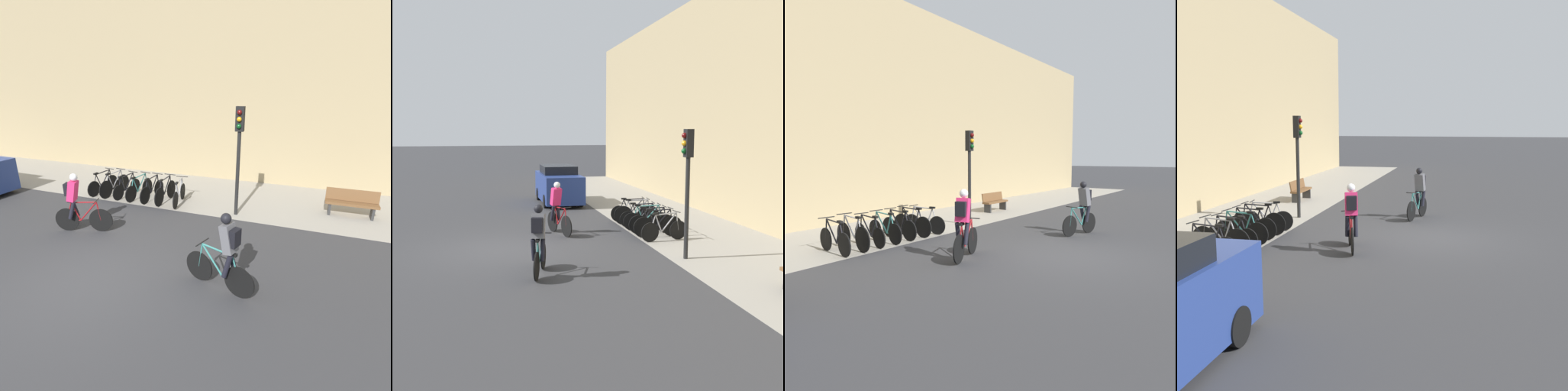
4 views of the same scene
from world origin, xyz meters
TOP-DOWN VIEW (x-y plane):
  - ground at (0.00, 0.00)m, footprint 200.00×200.00m
  - kerb_strip at (0.00, 6.75)m, footprint 44.00×4.50m
  - cyclist_pink at (-1.93, 2.00)m, footprint 1.68×0.65m
  - cyclist_grey at (2.98, 0.77)m, footprint 1.66×0.62m
  - parked_bike_0 at (-3.46, 5.20)m, footprint 0.46×1.67m
  - parked_bike_1 at (-2.89, 5.20)m, footprint 0.46×1.73m
  - parked_bike_2 at (-2.32, 5.20)m, footprint 0.46×1.61m
  - parked_bike_3 at (-1.75, 5.20)m, footprint 0.46×1.69m
  - parked_bike_4 at (-1.18, 5.20)m, footprint 0.46×1.66m
  - parked_bike_5 at (-0.61, 5.20)m, footprint 0.46×1.72m
  - parked_bike_6 at (-0.04, 5.20)m, footprint 0.46×1.66m
  - traffic_light_pole at (2.19, 4.95)m, footprint 0.26×0.30m
  - parked_car at (-8.92, 3.19)m, footprint 4.30×1.84m

SIDE VIEW (x-z plane):
  - ground at x=0.00m, z-range 0.00..0.00m
  - kerb_strip at x=0.00m, z-range 0.00..0.01m
  - parked_bike_2 at x=-2.32m, z-range -0.09..0.85m
  - parked_bike_6 at x=-0.04m, z-range -0.09..0.86m
  - parked_bike_0 at x=-3.46m, z-range -0.09..0.87m
  - parked_bike_3 at x=-1.75m, z-range -0.09..0.87m
  - parked_bike_4 at x=-1.18m, z-range -0.09..0.88m
  - parked_bike_5 at x=-0.61m, z-range -0.08..0.90m
  - parked_bike_1 at x=-2.89m, z-range -0.08..0.91m
  - parked_car at x=-8.92m, z-range -0.03..1.82m
  - cyclist_pink at x=-1.93m, z-range 0.05..1.85m
  - cyclist_grey at x=2.98m, z-range 0.05..1.84m
  - traffic_light_pole at x=2.19m, z-range 0.69..4.27m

